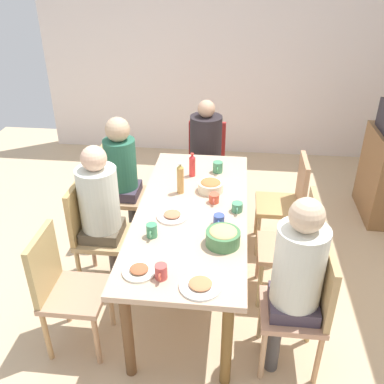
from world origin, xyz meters
name	(u,v)px	position (x,y,z in m)	size (l,w,h in m)	color
ground_plane	(192,286)	(0.00, 0.00, 0.00)	(6.59, 6.59, 0.00)	#CEB18B
wall_left	(216,53)	(-2.80, 0.00, 1.30)	(0.12, 4.43, 2.60)	silver
dining_table	(192,219)	(0.00, 0.00, 0.66)	(1.94, 0.82, 0.75)	#CEAA8C
chair_0	(296,242)	(0.00, 0.79, 0.51)	(0.40, 0.40, 0.90)	tan
chair_1	(93,229)	(0.00, -0.79, 0.51)	(0.40, 0.40, 0.90)	tan
person_1	(101,206)	(0.00, -0.70, 0.73)	(0.31, 0.31, 1.23)	brown
chair_2	(115,189)	(-0.65, -0.79, 0.51)	(0.40, 0.40, 0.90)	tan
person_2	(122,169)	(-0.65, -0.70, 0.72)	(0.30, 0.30, 1.21)	#3F4447
chair_3	(63,285)	(0.65, -0.79, 0.51)	(0.40, 0.40, 0.90)	tan
chair_4	(306,304)	(0.65, 0.79, 0.51)	(0.40, 0.40, 0.90)	tan
person_4	(296,273)	(0.65, 0.70, 0.75)	(0.31, 0.31, 1.26)	#474444
chair_5	(206,161)	(-1.35, 0.00, 0.51)	(0.40, 0.40, 0.90)	#AD2A20
person_5	(206,146)	(-1.26, 0.00, 0.71)	(0.32, 0.32, 1.18)	#483C3C
chair_6	(288,199)	(-0.65, 0.79, 0.51)	(0.40, 0.40, 0.90)	tan
plate_0	(200,285)	(0.83, 0.14, 0.76)	(0.25, 0.25, 0.04)	white
plate_1	(139,271)	(0.74, -0.24, 0.76)	(0.21, 0.21, 0.04)	silver
plate_2	(172,216)	(0.12, -0.13, 0.76)	(0.22, 0.22, 0.04)	silver
bowl_0	(223,237)	(0.40, 0.25, 0.81)	(0.23, 0.23, 0.12)	#437948
bowl_1	(211,186)	(-0.29, 0.12, 0.80)	(0.20, 0.20, 0.10)	beige
cup_0	(152,231)	(0.37, -0.23, 0.80)	(0.11, 0.07, 0.10)	#418E63
cup_1	(214,198)	(-0.12, 0.16, 0.78)	(0.11, 0.08, 0.07)	#D5553A
cup_2	(219,220)	(0.18, 0.21, 0.79)	(0.11, 0.08, 0.08)	#3C509A
cup_3	(237,207)	(-0.01, 0.33, 0.78)	(0.12, 0.08, 0.07)	#4C9069
cup_4	(161,272)	(0.78, -0.10, 0.80)	(0.11, 0.07, 0.09)	#C44B47
cup_5	(218,167)	(-0.63, 0.15, 0.80)	(0.12, 0.09, 0.10)	#478D64
bottle_0	(192,165)	(-0.54, -0.06, 0.85)	(0.05, 0.05, 0.21)	red
bottle_1	(180,179)	(-0.24, -0.12, 0.87)	(0.05, 0.05, 0.26)	tan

